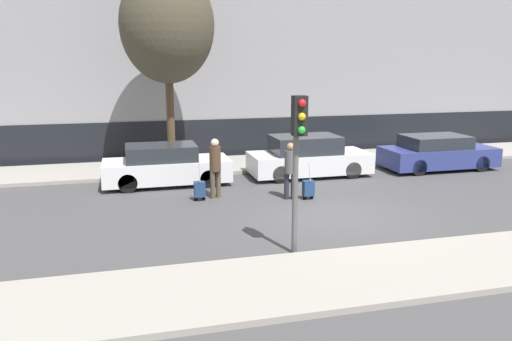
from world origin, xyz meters
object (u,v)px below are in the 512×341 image
trolley_left (200,189)px  bare_tree_near_crossing (167,26)px  pedestrian_right (290,167)px  trolley_right (308,188)px  parked_car_0 (166,166)px  parked_bicycle (305,149)px  traffic_light (298,143)px  pedestrian_left (215,164)px  parked_car_1 (308,157)px  parked_car_2 (437,153)px

trolley_left → bare_tree_near_crossing: (-0.44, 3.95, 4.90)m
trolley_left → pedestrian_right: pedestrian_right is taller
trolley_right → bare_tree_near_crossing: size_ratio=0.16×
parked_car_0 → trolley_right: bearing=-36.2°
trolley_right → parked_bicycle: (1.94, 5.59, 0.14)m
trolley_left → pedestrian_right: (2.64, -0.52, 0.63)m
pedestrian_right → bare_tree_near_crossing: 6.90m
traffic_light → pedestrian_left: bearing=99.9°
trolley_left → parked_bicycle: (5.10, 4.91, 0.15)m
parked_bicycle → parked_car_0: bearing=-155.7°
pedestrian_right → parked_bicycle: 5.98m
parked_car_0 → parked_bicycle: 6.49m
parked_car_0 → parked_bicycle: parked_car_0 is taller
pedestrian_right → parked_car_1: bearing=-102.8°
trolley_left → trolley_right: 3.24m
traffic_light → bare_tree_near_crossing: 9.31m
parked_car_2 → parked_bicycle: size_ratio=2.41×
parked_car_2 → traffic_light: size_ratio=1.26×
trolley_right → bare_tree_near_crossing: bearing=127.9°
trolley_left → pedestrian_right: bearing=-11.1°
parked_car_2 → bare_tree_near_crossing: size_ratio=0.60×
parked_car_0 → pedestrian_left: (1.32, -2.04, 0.40)m
trolley_left → traffic_light: size_ratio=0.33×
pedestrian_left → bare_tree_near_crossing: 5.72m
trolley_left → parked_car_0: bearing=109.9°
pedestrian_right → parked_car_0: bearing=-21.5°
trolley_right → bare_tree_near_crossing: bare_tree_near_crossing is taller
pedestrian_left → traffic_light: (0.86, -4.93, 1.40)m
pedestrian_left → trolley_right: pedestrian_left is taller
parked_car_2 → trolley_left: bearing=-167.4°
parked_car_2 → bare_tree_near_crossing: bare_tree_near_crossing is taller
parked_car_0 → trolley_left: (0.81, -2.23, -0.29)m
bare_tree_near_crossing → trolley_left: bearing=-83.6°
trolley_left → parked_bicycle: size_ratio=0.63×
trolley_right → traffic_light: size_ratio=0.33×
parked_car_2 → parked_bicycle: (-4.30, 2.82, -0.13)m
pedestrian_left → parked_car_1: bearing=8.5°
pedestrian_right → trolley_right: (0.53, -0.16, -0.63)m
pedestrian_left → traffic_light: traffic_light is taller
trolley_right → parked_car_2: bearing=24.0°
parked_car_0 → parked_car_1: (5.05, 0.03, 0.04)m
parked_car_2 → parked_bicycle: parked_car_2 is taller
parked_car_1 → traffic_light: (-2.86, -7.01, 1.75)m
traffic_light → parked_bicycle: bearing=68.9°
parked_car_1 → pedestrian_left: size_ratio=2.37×
parked_car_0 → parked_car_2: 10.21m
pedestrian_left → pedestrian_right: size_ratio=1.06×
trolley_left → pedestrian_left: bearing=20.7°
pedestrian_left → parked_car_0: bearing=102.4°
trolley_right → parked_bicycle: trolley_right is taller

